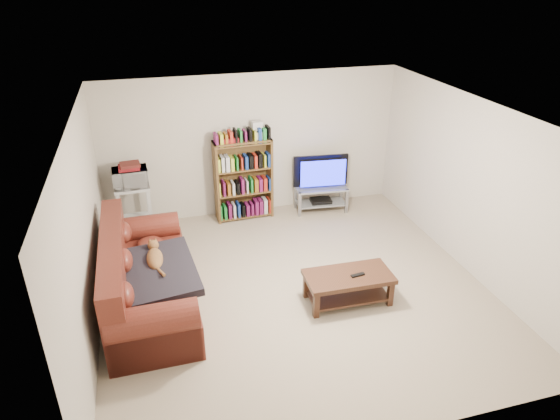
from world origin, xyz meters
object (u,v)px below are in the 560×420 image
object	(u,v)px
sofa	(142,283)
bookshelf	(243,179)
coffee_table	(348,283)
tv_stand	(321,195)

from	to	relation	value
sofa	bookshelf	xyz separation A→B (m)	(1.75, 2.12, 0.36)
coffee_table	tv_stand	xyz separation A→B (m)	(0.56, 2.59, 0.02)
coffee_table	tv_stand	distance (m)	2.65
tv_stand	coffee_table	bearing A→B (deg)	-96.65
sofa	coffee_table	bearing A→B (deg)	-13.60
coffee_table	bookshelf	xyz separation A→B (m)	(-0.79, 2.71, 0.43)
coffee_table	tv_stand	world-z (taller)	tv_stand
coffee_table	bookshelf	bearing A→B (deg)	107.64
sofa	tv_stand	size ratio (longest dim) A/B	2.57
tv_stand	bookshelf	size ratio (longest dim) A/B	0.67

